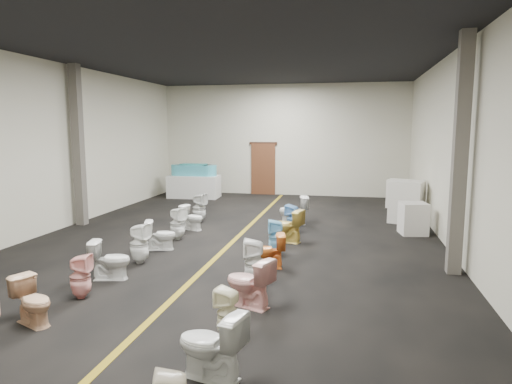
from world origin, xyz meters
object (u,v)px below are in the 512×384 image
at_px(toilet_right_1, 211,345).
at_px(toilet_right_3, 249,282).
at_px(appliance_crate_a, 413,218).
at_px(appliance_crate_b, 407,202).
at_px(bathtub, 194,171).
at_px(appliance_crate_d, 398,193).
at_px(toilet_left_2, 33,301).
at_px(toilet_right_5, 268,251).
at_px(display_table, 194,186).
at_px(toilet_left_6, 161,235).
at_px(toilet_left_8, 192,218).
at_px(toilet_right_7, 287,226).
at_px(toilet_left_3, 80,277).
at_px(toilet_left_9, 199,208).
at_px(toilet_right_8, 293,219).
at_px(toilet_right_9, 294,210).
at_px(toilet_right_2, 228,313).
at_px(toilet_left_5, 139,243).
at_px(toilet_right_6, 276,237).
at_px(appliance_crate_c, 402,203).
at_px(toilet_right_4, 255,263).
at_px(toilet_left_7, 177,223).
at_px(toilet_left_4, 110,260).

bearing_deg(toilet_right_1, toilet_right_3, -165.54).
height_order(appliance_crate_a, appliance_crate_b, appliance_crate_b).
bearing_deg(bathtub, appliance_crate_d, -4.22).
xyz_separation_m(appliance_crate_d, toilet_left_2, (-5.96, -11.00, -0.14)).
height_order(toilet_left_2, toilet_right_5, toilet_right_5).
height_order(bathtub, toilet_right_3, bathtub).
height_order(display_table, appliance_crate_b, appliance_crate_b).
bearing_deg(appliance_crate_d, toilet_left_6, -130.17).
distance_m(toilet_left_8, toilet_right_7, 2.83).
relative_size(toilet_left_3, toilet_right_1, 0.93).
bearing_deg(appliance_crate_d, toilet_right_5, -112.32).
bearing_deg(toilet_left_9, toilet_left_2, -169.35).
bearing_deg(display_table, appliance_crate_a, -31.86).
xyz_separation_m(toilet_right_5, toilet_right_8, (0.10, 3.11, 0.03)).
bearing_deg(toilet_right_7, toilet_left_9, -105.85).
relative_size(toilet_right_3, toilet_right_9, 0.96).
distance_m(toilet_left_9, toilet_right_1, 8.49).
bearing_deg(toilet_right_2, toilet_left_5, -125.17).
height_order(toilet_left_9, toilet_right_1, toilet_left_9).
height_order(toilet_right_3, toilet_right_8, toilet_right_3).
height_order(toilet_right_1, toilet_right_6, toilet_right_1).
bearing_deg(toilet_right_2, toilet_right_5, -167.44).
height_order(display_table, toilet_right_9, display_table).
relative_size(appliance_crate_b, toilet_right_5, 1.75).
bearing_deg(bathtub, toilet_right_5, -61.00).
height_order(appliance_crate_a, toilet_left_9, toilet_left_9).
bearing_deg(appliance_crate_c, toilet_left_2, -121.72).
bearing_deg(appliance_crate_a, toilet_right_7, -154.06).
height_order(appliance_crate_d, toilet_left_3, appliance_crate_d).
bearing_deg(toilet_left_2, toilet_right_8, -1.02).
bearing_deg(toilet_right_8, toilet_right_5, 15.87).
distance_m(toilet_right_4, toilet_right_7, 3.20).
relative_size(toilet_right_2, toilet_right_9, 0.83).
distance_m(toilet_left_9, toilet_right_4, 5.67).
relative_size(display_table, toilet_right_1, 2.49).
xyz_separation_m(bathtub, toilet_right_5, (4.53, -8.44, -0.72)).
bearing_deg(toilet_left_2, appliance_crate_b, -11.89).
xyz_separation_m(appliance_crate_d, toilet_left_6, (-5.82, -6.90, -0.15)).
distance_m(appliance_crate_d, toilet_left_7, 8.30).
distance_m(toilet_left_2, toilet_right_3, 3.10).
height_order(toilet_left_3, toilet_left_9, toilet_left_9).
bearing_deg(toilet_right_4, toilet_right_5, 170.36).
bearing_deg(toilet_left_2, display_table, 31.85).
distance_m(toilet_left_3, toilet_left_9, 6.12).
distance_m(appliance_crate_b, toilet_left_5, 7.96).
bearing_deg(bathtub, toilet_left_4, -78.53).
height_order(appliance_crate_b, toilet_right_6, appliance_crate_b).
relative_size(appliance_crate_c, toilet_right_8, 1.02).
distance_m(appliance_crate_a, appliance_crate_b, 1.58).
relative_size(toilet_left_5, toilet_right_4, 0.98).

